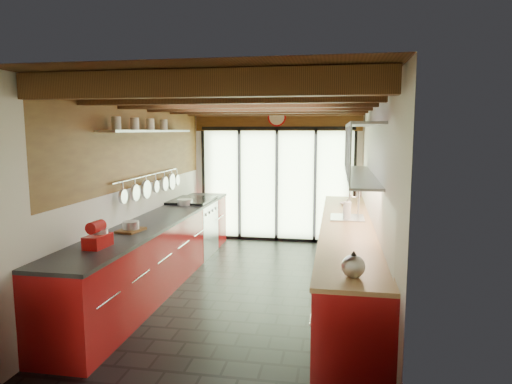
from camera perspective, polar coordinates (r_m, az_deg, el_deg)
ground at (r=6.31m, az=-0.72°, el=-11.80°), size 5.50×5.50×0.00m
room_shell at (r=5.97m, az=-0.75°, el=3.34°), size 5.50×5.50×5.50m
ceiling_beams at (r=6.33m, az=-0.11°, el=10.91°), size 3.14×5.06×4.90m
glass_door at (r=8.62m, az=2.62°, el=4.71°), size 2.95×0.10×2.90m
left_counter at (r=6.53m, az=-11.88°, el=-7.08°), size 0.68×5.00×0.92m
range_stove at (r=7.85m, az=-7.93°, el=-4.41°), size 0.66×0.90×0.97m
right_counter at (r=6.08m, az=11.28°, el=-8.18°), size 0.68×5.00×0.92m
sink_assembly at (r=6.35m, az=11.45°, el=-2.86°), size 0.45×0.52×0.43m
upper_cabinets_right at (r=6.16m, az=13.02°, el=5.11°), size 0.34×3.00×3.00m
left_wall_fixtures at (r=6.67m, az=-12.82°, el=4.73°), size 0.28×2.60×0.96m
stand_mixer at (r=4.95m, az=-19.14°, el=-5.30°), size 0.20×0.32×0.28m
pot_large at (r=5.61m, az=-15.37°, el=-4.15°), size 0.21×0.21×0.12m
pot_small at (r=7.40m, az=-8.88°, el=-1.26°), size 0.30×0.30×0.09m
cutting_board at (r=5.62m, az=-15.37°, el=-4.63°), size 0.28×0.36×0.03m
kettle at (r=3.84m, az=12.08°, el=-8.90°), size 0.21×0.25×0.23m
paper_towel at (r=6.27m, az=11.33°, el=-2.29°), size 0.14×0.14×0.28m
soap_bottle at (r=6.76m, az=11.24°, el=-1.75°), size 0.10×0.10×0.19m
bowl at (r=7.41m, az=11.13°, el=-1.49°), size 0.20×0.20×0.05m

